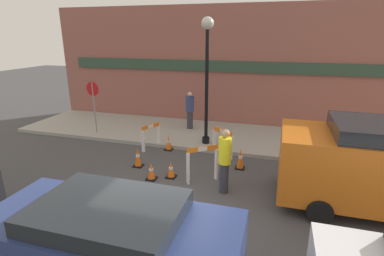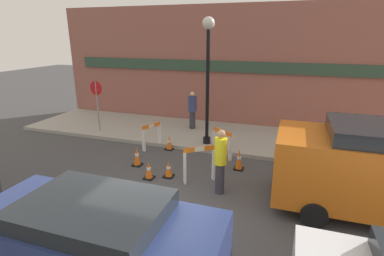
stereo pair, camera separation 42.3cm
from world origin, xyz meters
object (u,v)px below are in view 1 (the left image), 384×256
person_pedestrian (190,109)px  streetlamp_post (207,65)px  parked_car_1 (112,247)px  stop_sign (94,99)px  person_worker (225,159)px

person_pedestrian → streetlamp_post: bearing=100.9°
parked_car_1 → stop_sign: bearing=125.3°
person_worker → parked_car_1: 4.09m
streetlamp_post → parked_car_1: 7.59m
parked_car_1 → streetlamp_post: bearing=92.0°
person_worker → person_pedestrian: person_worker is taller
streetlamp_post → person_pedestrian: (-1.15, 1.66, -2.13)m
stop_sign → person_pedestrian: bearing=-149.9°
stop_sign → parked_car_1: (5.10, -7.21, -0.63)m
stop_sign → person_pedestrian: 4.12m
stop_sign → person_pedestrian: stop_sign is taller
streetlamp_post → parked_car_1: size_ratio=1.15×
streetlamp_post → stop_sign: bearing=-179.3°
person_pedestrian → parked_car_1: bearing=75.1°
stop_sign → streetlamp_post: bearing=-174.1°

